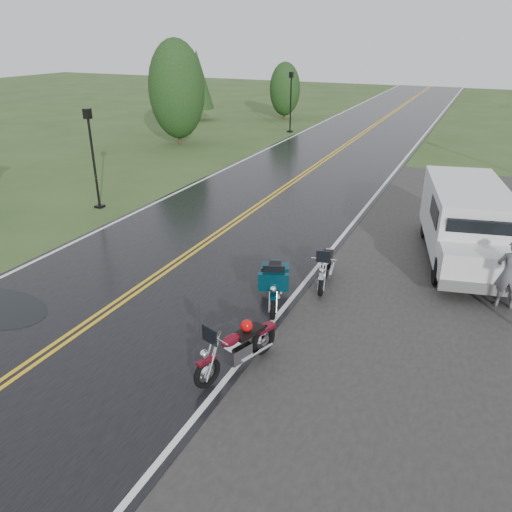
% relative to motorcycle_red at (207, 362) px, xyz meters
% --- Properties ---
extents(ground, '(120.00, 120.00, 0.00)m').
position_rel_motorcycle_red_xyz_m(ground, '(-3.60, 1.90, -0.61)').
color(ground, '#2D471E').
rests_on(ground, ground).
extents(road, '(8.00, 100.00, 0.04)m').
position_rel_motorcycle_red_xyz_m(road, '(-3.60, 11.90, -0.59)').
color(road, black).
rests_on(road, ground).
extents(motorcycle_red, '(1.40, 2.21, 1.23)m').
position_rel_motorcycle_red_xyz_m(motorcycle_red, '(0.00, 0.00, 0.00)').
color(motorcycle_red, '#510915').
rests_on(motorcycle_red, ground).
extents(motorcycle_teal, '(1.53, 2.33, 1.29)m').
position_rel_motorcycle_red_xyz_m(motorcycle_teal, '(0.15, 2.76, 0.03)').
color(motorcycle_teal, '#042732').
rests_on(motorcycle_teal, ground).
extents(motorcycle_silver, '(1.06, 2.07, 1.16)m').
position_rel_motorcycle_red_xyz_m(motorcycle_silver, '(0.82, 4.28, -0.03)').
color(motorcycle_silver, '#94959A').
rests_on(motorcycle_silver, ground).
extents(van_white, '(3.25, 5.91, 2.20)m').
position_rel_motorcycle_red_xyz_m(van_white, '(3.39, 6.25, 0.49)').
color(van_white, silver).
rests_on(van_white, ground).
extents(person_at_van, '(0.68, 0.49, 1.75)m').
position_rel_motorcycle_red_xyz_m(person_at_van, '(4.99, 5.66, 0.26)').
color(person_at_van, '#504F55').
rests_on(person_at_van, ground).
extents(lamp_post_near_left, '(0.32, 0.32, 3.71)m').
position_rel_motorcycle_red_xyz_m(lamp_post_near_left, '(-9.09, 7.56, 1.24)').
color(lamp_post_near_left, black).
rests_on(lamp_post_near_left, ground).
extents(lamp_post_far_left, '(0.33, 0.33, 3.88)m').
position_rel_motorcycle_red_xyz_m(lamp_post_far_left, '(-8.21, 25.41, 1.33)').
color(lamp_post_far_left, black).
rests_on(lamp_post_far_left, ground).
extents(tree_left_mid, '(3.23, 3.23, 5.05)m').
position_rel_motorcycle_red_xyz_m(tree_left_mid, '(-12.78, 18.97, 1.91)').
color(tree_left_mid, '#1E3D19').
rests_on(tree_left_mid, ground).
extents(tree_left_far, '(2.32, 2.32, 3.56)m').
position_rel_motorcycle_red_xyz_m(tree_left_far, '(-10.67, 30.53, 1.17)').
color(tree_left_far, '#1E3D19').
rests_on(tree_left_far, ground).
extents(pine_left_far, '(2.36, 2.36, 4.91)m').
position_rel_motorcycle_red_xyz_m(pine_left_far, '(-16.39, 27.28, 1.84)').
color(pine_left_far, '#1E3D19').
rests_on(pine_left_far, ground).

